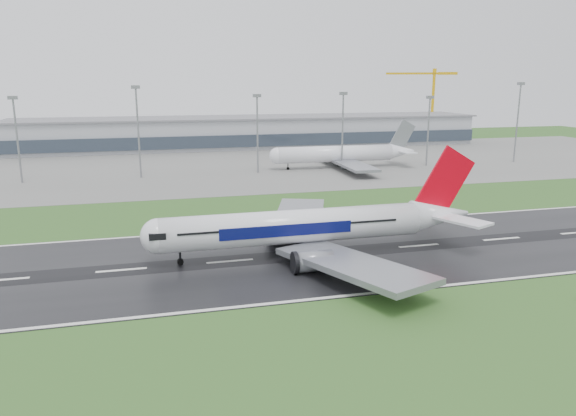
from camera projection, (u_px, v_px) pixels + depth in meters
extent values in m
plane|color=#29531E|center=(419.00, 246.00, 113.36)|extent=(520.00, 520.00, 0.00)
cube|color=black|center=(419.00, 246.00, 113.35)|extent=(400.00, 45.00, 0.10)
cube|color=slate|center=(279.00, 162.00, 231.13)|extent=(400.00, 130.00, 0.08)
cube|color=#9599A0|center=(252.00, 132.00, 285.96)|extent=(240.00, 36.00, 15.00)
cylinder|color=gray|center=(18.00, 142.00, 180.81)|extent=(0.64, 0.64, 27.96)
cylinder|color=gray|center=(138.00, 134.00, 190.05)|extent=(0.64, 0.64, 31.29)
cylinder|color=gray|center=(257.00, 136.00, 200.88)|extent=(0.64, 0.64, 28.10)
cylinder|color=gray|center=(342.00, 133.00, 209.05)|extent=(0.64, 0.64, 28.71)
cylinder|color=gray|center=(428.00, 133.00, 218.24)|extent=(0.64, 0.64, 27.05)
cylinder|color=gray|center=(517.00, 124.00, 227.81)|extent=(0.64, 0.64, 32.30)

